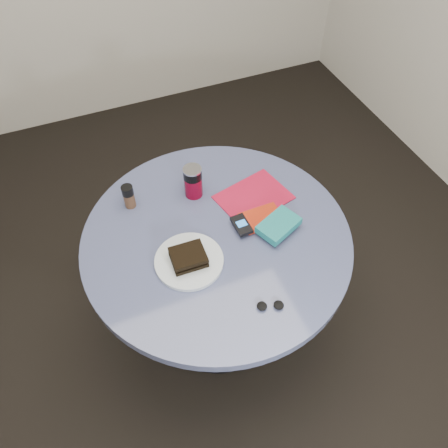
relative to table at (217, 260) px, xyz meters
name	(u,v)px	position (x,y,z in m)	size (l,w,h in m)	color
ground	(218,327)	(0.00, 0.00, -0.59)	(4.00, 4.00, 0.00)	black
table	(217,260)	(0.00, 0.00, 0.00)	(1.00, 1.00, 0.75)	black
plate	(189,261)	(-0.13, -0.08, 0.17)	(0.24, 0.24, 0.02)	silver
sandwich	(188,257)	(-0.14, -0.08, 0.20)	(0.12, 0.10, 0.04)	black
soda_can	(193,182)	(-0.01, 0.23, 0.23)	(0.08, 0.08, 0.14)	maroon
pepper_grinder	(129,196)	(-0.26, 0.26, 0.22)	(0.05, 0.05, 0.10)	#4A301F
magazine	(254,197)	(0.21, 0.12, 0.17)	(0.27, 0.20, 0.00)	maroon
red_book	(261,218)	(0.18, 0.00, 0.17)	(0.15, 0.10, 0.01)	#A5230D
novel	(279,225)	(0.22, -0.07, 0.20)	(0.15, 0.10, 0.03)	#16696C
mp3_player	(241,225)	(0.10, -0.01, 0.19)	(0.06, 0.10, 0.02)	black
headphones	(270,306)	(0.05, -0.34, 0.17)	(0.10, 0.06, 0.02)	black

